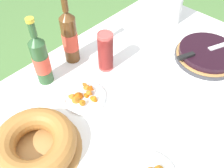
# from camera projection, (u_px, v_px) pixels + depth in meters

# --- Properties ---
(garden_table) EXTENTS (1.73, 1.18, 0.74)m
(garden_table) POSITION_uv_depth(u_px,v_px,m) (139.00, 122.00, 1.09)
(garden_table) COLOR brown
(garden_table) RESTS_ON ground_plane
(tablecloth) EXTENTS (1.74, 1.19, 0.10)m
(tablecloth) POSITION_uv_depth(u_px,v_px,m) (140.00, 115.00, 1.06)
(tablecloth) COLOR white
(tablecloth) RESTS_ON garden_table
(berry_tart) EXTENTS (0.32, 0.32, 0.06)m
(berry_tart) POSITION_uv_depth(u_px,v_px,m) (207.00, 54.00, 1.26)
(berry_tart) COLOR #38383D
(berry_tart) RESTS_ON tablecloth
(serving_knife) EXTENTS (0.35, 0.17, 0.01)m
(serving_knife) POSITION_uv_depth(u_px,v_px,m) (205.00, 50.00, 1.23)
(serving_knife) COLOR silver
(serving_knife) RESTS_ON berry_tart
(bundt_cake) EXTENTS (0.34, 0.34, 0.09)m
(bundt_cake) POSITION_uv_depth(u_px,v_px,m) (35.00, 144.00, 0.90)
(bundt_cake) COLOR #B78447
(bundt_cake) RESTS_ON tablecloth
(cup_stack) EXTENTS (0.07, 0.07, 0.20)m
(cup_stack) POSITION_uv_depth(u_px,v_px,m) (105.00, 52.00, 1.16)
(cup_stack) COLOR #E04C47
(cup_stack) RESTS_ON tablecloth
(cider_bottle_green) EXTENTS (0.07, 0.07, 0.34)m
(cider_bottle_green) POSITION_uv_depth(u_px,v_px,m) (41.00, 60.00, 1.08)
(cider_bottle_green) COLOR #2D562D
(cider_bottle_green) RESTS_ON tablecloth
(cider_bottle_amber) EXTENTS (0.08, 0.08, 0.36)m
(cider_bottle_amber) POSITION_uv_depth(u_px,v_px,m) (70.00, 37.00, 1.18)
(cider_bottle_amber) COLOR brown
(cider_bottle_amber) RESTS_ON tablecloth
(snack_plate_left) EXTENTS (0.19, 0.19, 0.05)m
(snack_plate_left) POSITION_uv_depth(u_px,v_px,m) (84.00, 96.00, 1.09)
(snack_plate_left) COLOR white
(snack_plate_left) RESTS_ON tablecloth
(paper_towel_roll) EXTENTS (0.11, 0.11, 0.25)m
(paper_towel_roll) POSITION_uv_depth(u_px,v_px,m) (173.00, 3.00, 1.41)
(paper_towel_roll) COLOR white
(paper_towel_roll) RESTS_ON tablecloth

